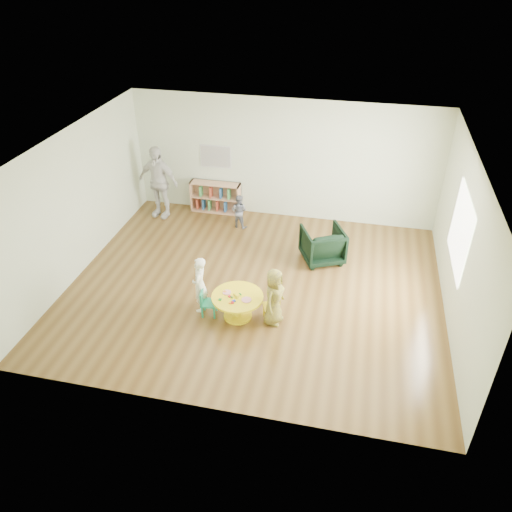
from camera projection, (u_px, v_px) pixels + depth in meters
The scene contains 11 objects.
room at pixel (255, 198), 8.56m from camera, with size 7.10×7.00×2.80m.
activity_table at pixel (238, 302), 8.68m from camera, with size 0.90×0.90×0.50m.
kid_chair_left at pixel (207, 302), 8.75m from camera, with size 0.29×0.29×0.50m.
kid_chair_right at pixel (273, 306), 8.66m from camera, with size 0.35×0.35×0.51m.
bookshelf at pixel (215, 197), 12.03m from camera, with size 1.20×0.30×0.75m.
alphabet_poster at pixel (216, 157), 11.60m from camera, with size 0.74×0.01×0.54m.
armchair at pixel (323, 245), 10.19m from camera, with size 0.78×0.81×0.73m, color black.
child_left at pixel (200, 285), 8.74m from camera, with size 0.39×0.26×1.07m, color white.
child_right at pixel (274, 297), 8.45m from camera, with size 0.52×0.34×1.06m, color yellow.
toddler at pixel (239, 211), 11.35m from camera, with size 0.39×0.30×0.80m, color #171F3A.
adult_caretaker at pixel (158, 182), 11.58m from camera, with size 1.01×0.42×1.73m, color silver.
Camera 1 is at (1.70, -7.55, 5.70)m, focal length 35.00 mm.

